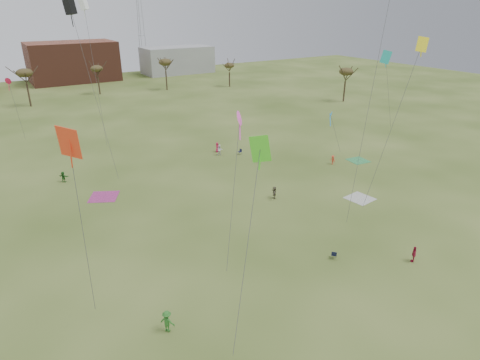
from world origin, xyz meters
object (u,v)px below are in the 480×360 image
spectator_fore_a (414,254)px  radio_tower (140,15)px  camp_chair_right (240,153)px  flyer_near_center (167,321)px  camp_chair_center (334,256)px

spectator_fore_a → radio_tower: bearing=-136.1°
camp_chair_right → radio_tower: 96.52m
flyer_near_center → spectator_fore_a: flyer_near_center is taller
radio_tower → flyer_near_center: bearing=-109.2°
flyer_near_center → spectator_fore_a: 23.65m
flyer_near_center → camp_chair_right: 39.82m
flyer_near_center → radio_tower: bearing=-57.6°
spectator_fore_a → camp_chair_center: 7.46m
camp_chair_center → camp_chair_right: size_ratio=1.00×
flyer_near_center → camp_chair_right: bearing=-78.2°
camp_chair_center → camp_chair_right: same height
camp_chair_center → camp_chair_right: 31.27m
spectator_fore_a → camp_chair_right: spectator_fore_a is taller
camp_chair_center → radio_tower: (25.72, 123.19, 18.95)m
flyer_near_center → camp_chair_center: (17.29, 0.42, -0.64)m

